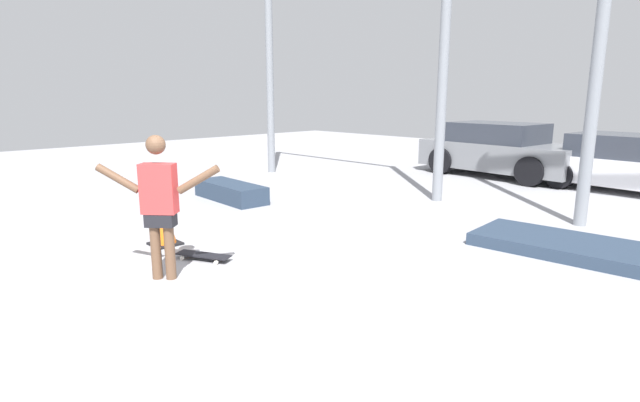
% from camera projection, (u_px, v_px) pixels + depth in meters
% --- Properties ---
extents(ground_plane, '(36.00, 36.00, 0.00)m').
position_uv_depth(ground_plane, '(261.00, 293.00, 5.50)').
color(ground_plane, '#9E9EA3').
extents(skateboarder, '(1.14, 1.03, 1.70)m').
position_uv_depth(skateboarder, '(159.00, 200.00, 5.74)').
color(skateboarder, brown).
rests_on(skateboarder, ground_plane).
extents(skateboard, '(0.77, 0.52, 0.08)m').
position_uv_depth(skateboard, '(203.00, 255.00, 6.58)').
color(skateboard, black).
rests_on(skateboard, ground_plane).
extents(grind_box, '(1.92, 0.77, 0.36)m').
position_uv_depth(grind_box, '(231.00, 192.00, 10.31)').
color(grind_box, '#28384C').
rests_on(grind_box, ground_plane).
extents(manual_pad, '(3.15, 1.43, 0.17)m').
position_uv_depth(manual_pad, '(593.00, 251.00, 6.70)').
color(manual_pad, '#28384C').
rests_on(manual_pad, ground_plane).
extents(canopy_support_left, '(5.62, 0.20, 6.55)m').
position_uv_depth(canopy_support_left, '(343.00, 14.00, 11.38)').
color(canopy_support_left, gray).
rests_on(canopy_support_left, ground_plane).
extents(parked_car_grey, '(4.26, 2.15, 1.41)m').
position_uv_depth(parked_car_grey, '(500.00, 150.00, 13.27)').
color(parked_car_grey, slate).
rests_on(parked_car_grey, ground_plane).
extents(parked_car_white, '(4.21, 2.09, 1.27)m').
position_uv_depth(parked_car_white, '(634.00, 164.00, 11.10)').
color(parked_car_white, white).
rests_on(parked_car_white, ground_plane).
extents(traffic_cone, '(0.40, 0.40, 0.68)m').
position_uv_depth(traffic_cone, '(164.00, 222.00, 7.20)').
color(traffic_cone, black).
rests_on(traffic_cone, ground_plane).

